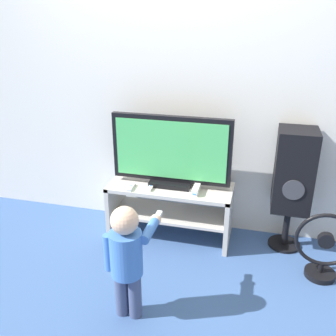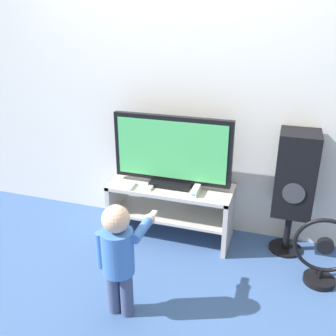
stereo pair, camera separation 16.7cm
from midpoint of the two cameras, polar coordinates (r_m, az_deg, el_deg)
name	(u,v)px [view 1 (the left image)]	position (r m, az deg, el deg)	size (l,w,h in m)	color
ground_plane	(164,248)	(3.13, -2.13, -12.05)	(16.00, 16.00, 0.00)	#38568C
wall_back	(179,77)	(3.08, 0.13, 13.65)	(10.00, 0.06, 2.60)	silver
tv_stand	(170,203)	(3.13, -1.17, -5.38)	(1.01, 0.40, 0.47)	beige
television	(171,152)	(2.97, -1.14, 2.40)	(0.96, 0.20, 0.58)	black
game_console	(196,189)	(2.94, 2.72, -3.30)	(0.05, 0.18, 0.05)	white
remote_primary	(131,187)	(3.03, -7.21, -2.95)	(0.04, 0.13, 0.03)	white
remote_secondary	(151,187)	(3.02, -4.25, -2.97)	(0.04, 0.13, 0.03)	white
child	(127,253)	(2.30, -8.36, -12.80)	(0.29, 0.44, 0.77)	#3F4C72
speaker_tower	(294,173)	(2.98, 17.09, -0.78)	(0.29, 0.30, 0.99)	black
floor_fan	(324,249)	(2.89, 21.18, -11.48)	(0.42, 0.22, 0.52)	black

